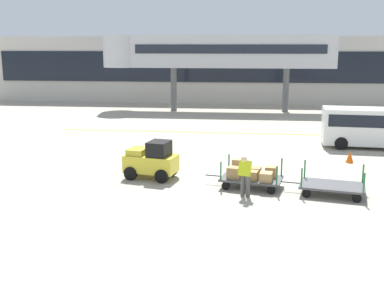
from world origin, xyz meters
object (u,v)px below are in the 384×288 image
baggage_cart_lead (251,175)px  baggage_cart_middle (332,186)px  safety_cone_near (350,157)px  baggage_tug (152,160)px  shuttle_van (369,125)px  baggage_handler (245,174)px

baggage_cart_lead → baggage_cart_middle: 3.03m
safety_cone_near → baggage_tug: bearing=-158.0°
shuttle_van → safety_cone_near: (-1.72, -3.52, -0.96)m
baggage_cart_lead → baggage_cart_middle: bearing=-12.5°
baggage_cart_lead → safety_cone_near: (4.70, 4.40, -0.23)m
baggage_cart_middle → shuttle_van: 9.30m
baggage_cart_lead → shuttle_van: shuttle_van is taller
safety_cone_near → baggage_cart_middle: bearing=-109.1°
baggage_tug → baggage_handler: bearing=-28.7°
baggage_cart_middle → shuttle_van: (3.47, 8.58, 0.89)m
baggage_tug → baggage_cart_middle: 7.17m
baggage_cart_middle → safety_cone_near: 5.35m
baggage_tug → safety_cone_near: size_ratio=4.16×
baggage_tug → baggage_cart_middle: bearing=-12.3°
baggage_handler → baggage_cart_middle: bearing=9.9°
baggage_cart_lead → baggage_handler: size_ratio=1.97×
baggage_cart_middle → baggage_cart_lead: bearing=167.5°
shuttle_van → baggage_cart_middle: bearing=-112.0°
baggage_tug → safety_cone_near: 9.44m
baggage_cart_lead → baggage_cart_middle: same height
shuttle_van → safety_cone_near: shuttle_van is taller
baggage_handler → safety_cone_near: baggage_handler is taller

